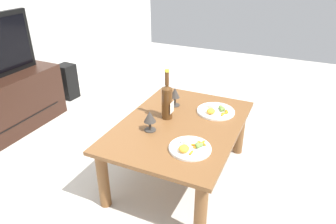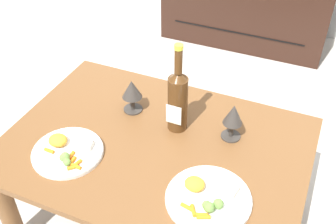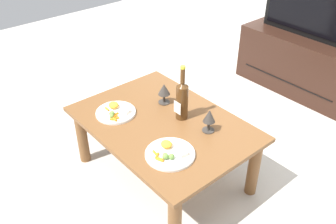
{
  "view_description": "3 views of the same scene",
  "coord_description": "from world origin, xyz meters",
  "px_view_note": "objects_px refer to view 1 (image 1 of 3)",
  "views": [
    {
      "loc": [
        -1.63,
        -0.65,
        1.41
      ],
      "look_at": [
        -0.04,
        0.07,
        0.51
      ],
      "focal_mm": 32.93,
      "sensor_mm": 36.0,
      "label": 1
    },
    {
      "loc": [
        0.46,
        -0.95,
        1.42
      ],
      "look_at": [
        0.01,
        0.09,
        0.5
      ],
      "focal_mm": 44.04,
      "sensor_mm": 36.0,
      "label": 2
    },
    {
      "loc": [
        1.37,
        -1.13,
        1.69
      ],
      "look_at": [
        0.02,
        0.02,
        0.5
      ],
      "focal_mm": 39.63,
      "sensor_mm": 36.0,
      "label": 3
    }
  ],
  "objects_px": {
    "goblet_left": "(150,118)",
    "wine_bottle": "(167,100)",
    "tv_stand": "(1,107)",
    "dinner_plate_right": "(216,111)",
    "dining_table": "(180,133)",
    "goblet_right": "(175,94)",
    "floor_speaker": "(67,82)",
    "dinner_plate_left": "(190,148)"
  },
  "relations": [
    {
      "from": "tv_stand",
      "to": "goblet_left",
      "type": "distance_m",
      "value": 1.51
    },
    {
      "from": "dinner_plate_right",
      "to": "tv_stand",
      "type": "bearing_deg",
      "value": 100.38
    },
    {
      "from": "dining_table",
      "to": "dinner_plate_right",
      "type": "relative_size",
      "value": 3.98
    },
    {
      "from": "dining_table",
      "to": "goblet_left",
      "type": "relative_size",
      "value": 7.81
    },
    {
      "from": "floor_speaker",
      "to": "goblet_right",
      "type": "xyz_separation_m",
      "value": [
        -0.5,
        -1.47,
        0.33
      ]
    },
    {
      "from": "tv_stand",
      "to": "dinner_plate_right",
      "type": "distance_m",
      "value": 1.82
    },
    {
      "from": "goblet_right",
      "to": "dinner_plate_left",
      "type": "height_order",
      "value": "goblet_right"
    },
    {
      "from": "dining_table",
      "to": "wine_bottle",
      "type": "distance_m",
      "value": 0.24
    },
    {
      "from": "dining_table",
      "to": "goblet_right",
      "type": "height_order",
      "value": "goblet_right"
    },
    {
      "from": "dining_table",
      "to": "dinner_plate_left",
      "type": "height_order",
      "value": "dinner_plate_left"
    },
    {
      "from": "floor_speaker",
      "to": "dinner_plate_right",
      "type": "relative_size",
      "value": 1.41
    },
    {
      "from": "tv_stand",
      "to": "goblet_left",
      "type": "bearing_deg",
      "value": -93.18
    },
    {
      "from": "floor_speaker",
      "to": "goblet_left",
      "type": "xyz_separation_m",
      "value": [
        -0.89,
        -1.47,
        0.32
      ]
    },
    {
      "from": "wine_bottle",
      "to": "goblet_right",
      "type": "bearing_deg",
      "value": 7.91
    },
    {
      "from": "goblet_left",
      "to": "dining_table",
      "type": "bearing_deg",
      "value": -41.69
    },
    {
      "from": "tv_stand",
      "to": "goblet_right",
      "type": "height_order",
      "value": "goblet_right"
    },
    {
      "from": "floor_speaker",
      "to": "goblet_left",
      "type": "bearing_deg",
      "value": -117.33
    },
    {
      "from": "dining_table",
      "to": "goblet_right",
      "type": "bearing_deg",
      "value": 31.19
    },
    {
      "from": "dinner_plate_left",
      "to": "dinner_plate_right",
      "type": "height_order",
      "value": "dinner_plate_left"
    },
    {
      "from": "tv_stand",
      "to": "floor_speaker",
      "type": "relative_size",
      "value": 2.87
    },
    {
      "from": "tv_stand",
      "to": "goblet_left",
      "type": "height_order",
      "value": "goblet_left"
    },
    {
      "from": "dining_table",
      "to": "wine_bottle",
      "type": "relative_size",
      "value": 3.05
    },
    {
      "from": "goblet_right",
      "to": "dinner_plate_right",
      "type": "height_order",
      "value": "goblet_right"
    },
    {
      "from": "wine_bottle",
      "to": "goblet_right",
      "type": "distance_m",
      "value": 0.2
    },
    {
      "from": "dining_table",
      "to": "floor_speaker",
      "type": "xyz_separation_m",
      "value": [
        0.73,
        1.61,
        -0.16
      ]
    },
    {
      "from": "goblet_right",
      "to": "dinner_plate_left",
      "type": "xyz_separation_m",
      "value": [
        -0.49,
        -0.3,
        -0.08
      ]
    },
    {
      "from": "tv_stand",
      "to": "wine_bottle",
      "type": "xyz_separation_m",
      "value": [
        0.11,
        -1.51,
        0.31
      ]
    },
    {
      "from": "floor_speaker",
      "to": "goblet_left",
      "type": "distance_m",
      "value": 1.75
    },
    {
      "from": "floor_speaker",
      "to": "dinner_plate_left",
      "type": "xyz_separation_m",
      "value": [
        -0.98,
        -1.77,
        0.25
      ]
    },
    {
      "from": "tv_stand",
      "to": "wine_bottle",
      "type": "distance_m",
      "value": 1.54
    },
    {
      "from": "tv_stand",
      "to": "dinner_plate_right",
      "type": "xyz_separation_m",
      "value": [
        0.33,
        -1.78,
        0.19
      ]
    },
    {
      "from": "dining_table",
      "to": "floor_speaker",
      "type": "relative_size",
      "value": 2.82
    },
    {
      "from": "dinner_plate_right",
      "to": "floor_speaker",
      "type": "bearing_deg",
      "value": 74.91
    },
    {
      "from": "goblet_right",
      "to": "dinner_plate_left",
      "type": "relative_size",
      "value": 0.58
    },
    {
      "from": "dining_table",
      "to": "goblet_right",
      "type": "distance_m",
      "value": 0.32
    },
    {
      "from": "floor_speaker",
      "to": "wine_bottle",
      "type": "relative_size",
      "value": 1.08
    },
    {
      "from": "dinner_plate_left",
      "to": "goblet_right",
      "type": "bearing_deg",
      "value": 31.98
    },
    {
      "from": "goblet_left",
      "to": "goblet_right",
      "type": "bearing_deg",
      "value": 0.0
    },
    {
      "from": "goblet_left",
      "to": "dinner_plate_left",
      "type": "distance_m",
      "value": 0.33
    },
    {
      "from": "goblet_left",
      "to": "wine_bottle",
      "type": "bearing_deg",
      "value": -7.91
    },
    {
      "from": "dinner_plate_left",
      "to": "dinner_plate_right",
      "type": "bearing_deg",
      "value": 0.06
    },
    {
      "from": "wine_bottle",
      "to": "goblet_right",
      "type": "xyz_separation_m",
      "value": [
        0.2,
        0.03,
        -0.04
      ]
    }
  ]
}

